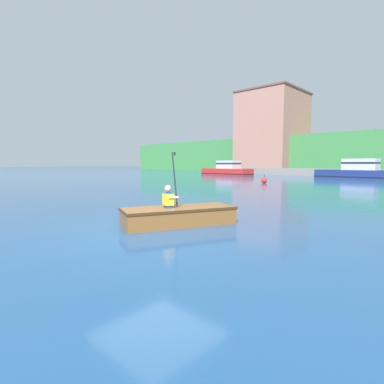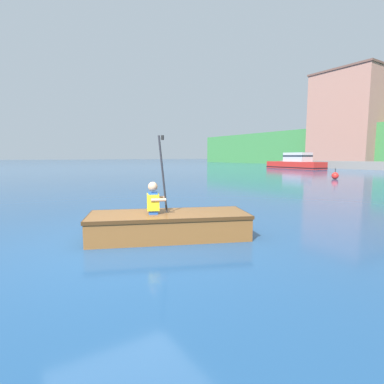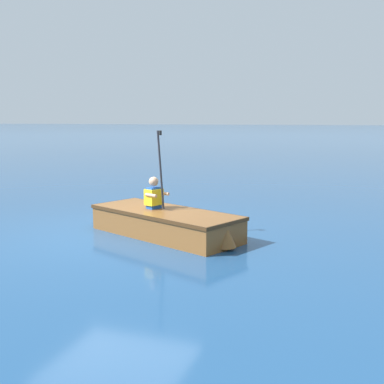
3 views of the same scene
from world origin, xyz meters
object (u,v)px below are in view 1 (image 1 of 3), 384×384
object	(u,v)px
rowboat_foreground	(180,215)
person_paddler	(169,197)
moored_boat_dock_west_inner	(357,171)
moored_boat_dock_center_near	(227,170)
channel_buoy	(264,180)

from	to	relation	value
rowboat_foreground	person_paddler	bearing A→B (deg)	-113.58
moored_boat_dock_west_inner	moored_boat_dock_center_near	distance (m)	16.10
moored_boat_dock_center_near	channel_buoy	world-z (taller)	moored_boat_dock_center_near
moored_boat_dock_center_near	moored_boat_dock_west_inner	bearing A→B (deg)	4.79
person_paddler	rowboat_foreground	bearing A→B (deg)	66.42
moored_boat_dock_center_near	rowboat_foreground	bearing A→B (deg)	-55.59
moored_boat_dock_west_inner	channel_buoy	size ratio (longest dim) A/B	11.11
person_paddler	moored_boat_dock_center_near	bearing A→B (deg)	123.97
moored_boat_dock_center_near	rowboat_foreground	world-z (taller)	moored_boat_dock_center_near
moored_boat_dock_center_near	rowboat_foreground	distance (m)	34.47
moored_boat_dock_west_inner	person_paddler	bearing A→B (deg)	-83.71
moored_boat_dock_center_near	person_paddler	world-z (taller)	moored_boat_dock_center_near
moored_boat_dock_center_near	channel_buoy	bearing A→B (deg)	-44.22
moored_boat_dock_west_inner	person_paddler	xyz separation A→B (m)	(3.31, -30.07, -0.03)
moored_boat_dock_west_inner	channel_buoy	xyz separation A→B (m)	(-3.14, -13.90, -0.52)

